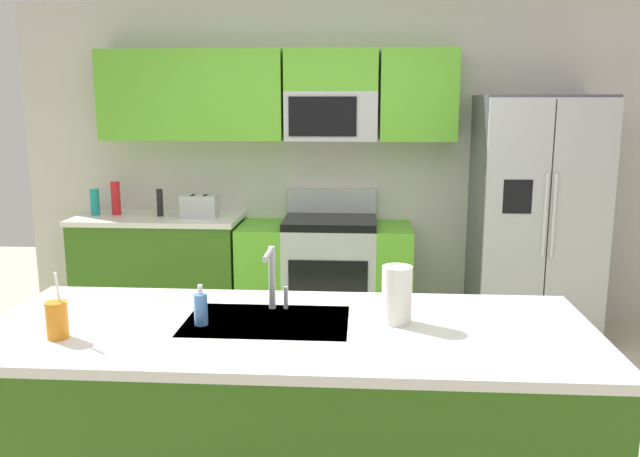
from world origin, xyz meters
TOP-DOWN VIEW (x-y plane):
  - ground_plane at (0.00, 0.00)m, footprint 9.00×9.00m
  - kitchen_wall_unit at (-0.14, 2.08)m, footprint 5.20×0.43m
  - back_counter at (-1.40, 1.80)m, footprint 1.32×0.63m
  - range_oven at (-0.06, 1.80)m, footprint 1.36×0.61m
  - refrigerator at (1.55, 1.73)m, footprint 0.90×0.76m
  - island_counter at (-0.05, -0.71)m, footprint 2.49×0.98m
  - toaster at (-1.05, 1.75)m, footprint 0.28×0.16m
  - pepper_mill at (-1.38, 1.80)m, footprint 0.05×0.05m
  - bottle_red at (-1.76, 1.85)m, footprint 0.07×0.07m
  - bottle_teal at (-1.92, 1.82)m, footprint 0.07×0.07m
  - sink_faucet at (-0.15, -0.52)m, footprint 0.09×0.21m
  - drink_cup_orange at (-0.93, -0.91)m, footprint 0.08×0.08m
  - soap_dispenser at (-0.42, -0.72)m, footprint 0.06×0.06m
  - paper_towel_roll at (0.38, -0.64)m, footprint 0.12×0.12m

SIDE VIEW (x-z plane):
  - ground_plane at x=0.00m, z-range 0.00..0.00m
  - range_oven at x=-0.06m, z-range -0.11..0.99m
  - back_counter at x=-1.40m, z-range 0.00..0.90m
  - island_counter at x=-0.05m, z-range 0.00..0.90m
  - refrigerator at x=1.55m, z-range 0.00..1.85m
  - soap_dispenser at x=-0.42m, z-range 0.88..1.05m
  - drink_cup_orange at x=-0.93m, z-range 0.84..1.11m
  - toaster at x=-1.05m, z-range 0.90..1.08m
  - bottle_teal at x=-1.92m, z-range 0.90..1.11m
  - pepper_mill at x=-1.38m, z-range 0.90..1.12m
  - paper_towel_roll at x=0.38m, z-range 0.90..1.14m
  - bottle_red at x=-1.76m, z-range 0.90..1.17m
  - sink_faucet at x=-0.15m, z-range 0.93..1.21m
  - kitchen_wall_unit at x=-0.14m, z-range 0.17..2.77m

